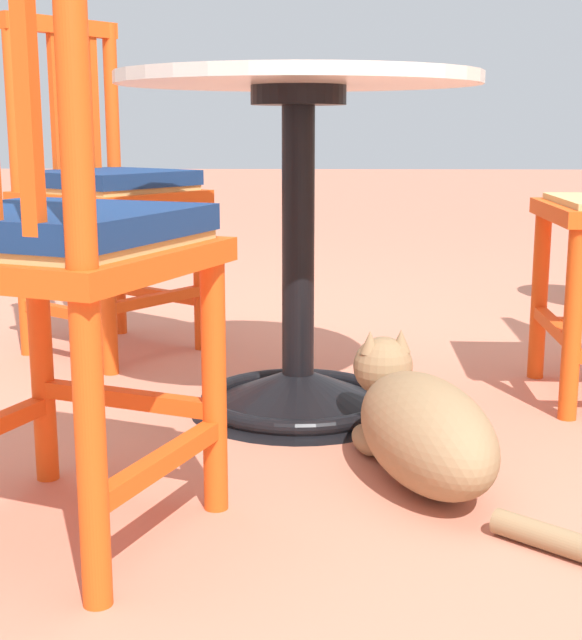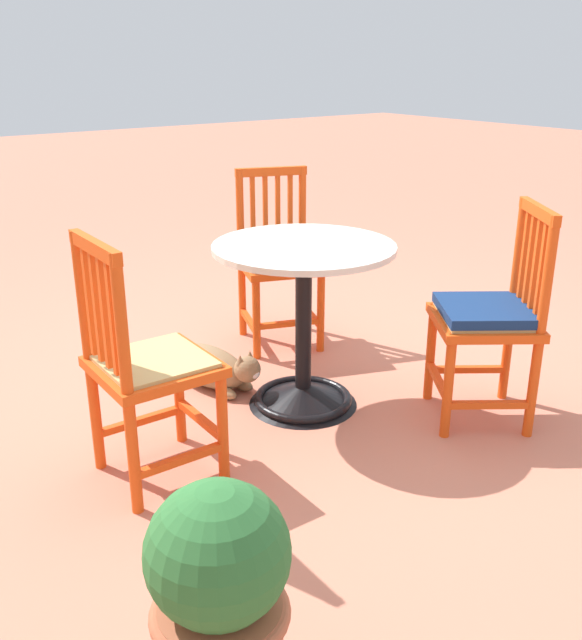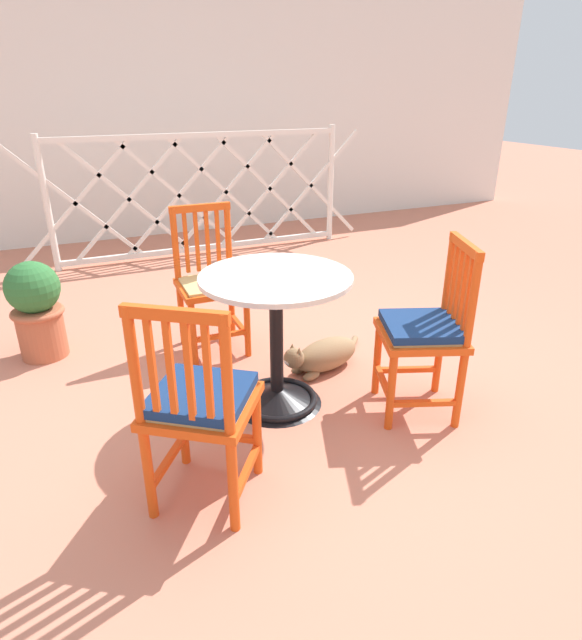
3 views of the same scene
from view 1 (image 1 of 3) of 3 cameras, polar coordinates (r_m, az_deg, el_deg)
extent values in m
plane|color=#C6755B|center=(1.96, -0.55, -6.50)|extent=(24.00, 24.00, 0.00)
cone|color=black|center=(2.05, 0.43, -4.28)|extent=(0.48, 0.48, 0.10)
torus|color=black|center=(2.05, 0.43, -4.95)|extent=(0.44, 0.44, 0.04)
cylinder|color=black|center=(1.98, 0.45, 4.72)|extent=(0.07, 0.07, 0.66)
cylinder|color=black|center=(1.97, 0.46, 13.79)|extent=(0.20, 0.20, 0.04)
cylinder|color=silver|center=(1.97, 0.46, 14.73)|extent=(0.76, 0.76, 0.02)
cylinder|color=#E04C14|center=(2.03, 17.11, 0.16)|extent=(0.04, 0.04, 0.45)
cylinder|color=#E04C14|center=(2.36, 15.18, 1.84)|extent=(0.04, 0.04, 0.45)
cube|color=#E04C14|center=(2.21, 15.99, -0.34)|extent=(0.34, 0.04, 0.03)
cylinder|color=#E04C14|center=(2.59, -5.65, 3.05)|extent=(0.04, 0.04, 0.45)
cylinder|color=#E04C14|center=(2.35, -11.31, 2.00)|extent=(0.04, 0.04, 0.45)
cylinder|color=#E04C14|center=(2.80, -10.88, 8.32)|extent=(0.04, 0.04, 0.91)
cylinder|color=#E04C14|center=(2.59, -16.53, 7.76)|extent=(0.04, 0.04, 0.91)
cube|color=#E04C14|center=(2.72, -8.23, 1.60)|extent=(0.22, 0.29, 0.03)
cube|color=#E04C14|center=(2.50, -13.81, 0.47)|extent=(0.22, 0.29, 0.03)
cube|color=#E04C14|center=(2.48, -8.31, 1.30)|extent=(0.29, 0.22, 0.03)
cube|color=#E04C14|center=(2.57, -11.16, 7.48)|extent=(0.56, 0.56, 0.04)
cube|color=tan|center=(2.57, -11.18, 7.96)|extent=(0.49, 0.49, 0.02)
cube|color=#E04C14|center=(2.76, -12.14, 12.89)|extent=(0.03, 0.03, 0.39)
cube|color=#E04C14|center=(2.71, -13.26, 12.86)|extent=(0.03, 0.03, 0.39)
cube|color=#E04C14|center=(2.67, -14.42, 12.82)|extent=(0.03, 0.03, 0.39)
cube|color=#E04C14|center=(2.63, -15.61, 12.78)|extent=(0.03, 0.03, 0.39)
cube|color=#E04C14|center=(2.70, -14.06, 17.29)|extent=(0.33, 0.25, 0.04)
cube|color=navy|center=(2.56, -11.20, 8.63)|extent=(0.50, 0.50, 0.04)
cylinder|color=#E04C14|center=(1.67, -15.23, -2.25)|extent=(0.04, 0.04, 0.45)
cylinder|color=#E04C14|center=(1.49, -4.80, -3.57)|extent=(0.04, 0.04, 0.45)
cylinder|color=#E04C14|center=(1.15, -12.83, 3.37)|extent=(0.04, 0.04, 0.91)
cube|color=#E04C14|center=(1.37, -8.06, -8.73)|extent=(0.33, 0.15, 0.03)
cube|color=#E04C14|center=(1.58, -10.25, -4.81)|extent=(0.15, 0.33, 0.03)
cube|color=#E04C14|center=(1.39, -14.44, 3.76)|extent=(0.52, 0.52, 0.04)
cube|color=tan|center=(1.39, -14.49, 4.65)|extent=(0.45, 0.45, 0.02)
cube|color=#E04C14|center=(1.19, -16.11, 14.34)|extent=(0.03, 0.03, 0.39)
cube|color=navy|center=(1.39, -14.55, 5.88)|extent=(0.46, 0.46, 0.04)
ellipsoid|color=#8E704C|center=(1.64, 8.36, -6.89)|extent=(0.48, 0.30, 0.19)
ellipsoid|color=silver|center=(1.73, 7.20, -6.18)|extent=(0.21, 0.19, 0.14)
sphere|color=#8E704C|center=(1.85, 5.73, -2.87)|extent=(0.12, 0.12, 0.12)
ellipsoid|color=silver|center=(1.89, 5.34, -2.91)|extent=(0.06, 0.06, 0.04)
cone|color=#8E704C|center=(1.82, 4.92, -1.38)|extent=(0.04, 0.04, 0.04)
cone|color=#8E704C|center=(1.84, 6.83, -1.28)|extent=(0.04, 0.04, 0.04)
ellipsoid|color=#8E704C|center=(1.79, 4.79, -7.42)|extent=(0.13, 0.08, 0.05)
ellipsoid|color=#8E704C|center=(1.83, 8.12, -7.13)|extent=(0.13, 0.08, 0.05)
cylinder|color=#8E704C|center=(1.45, 16.46, -13.06)|extent=(0.17, 0.19, 0.04)
camera|label=2|loc=(4.58, 25.08, 21.37)|focal=39.54mm
camera|label=3|loc=(3.84, -39.59, 23.79)|focal=29.94mm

